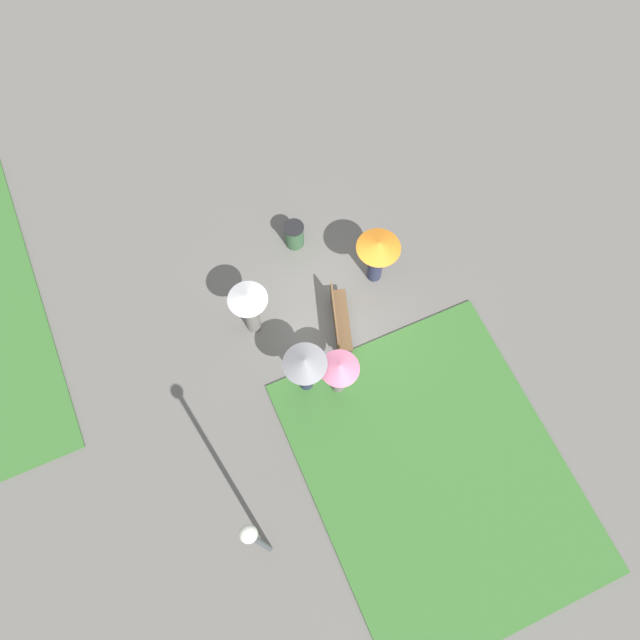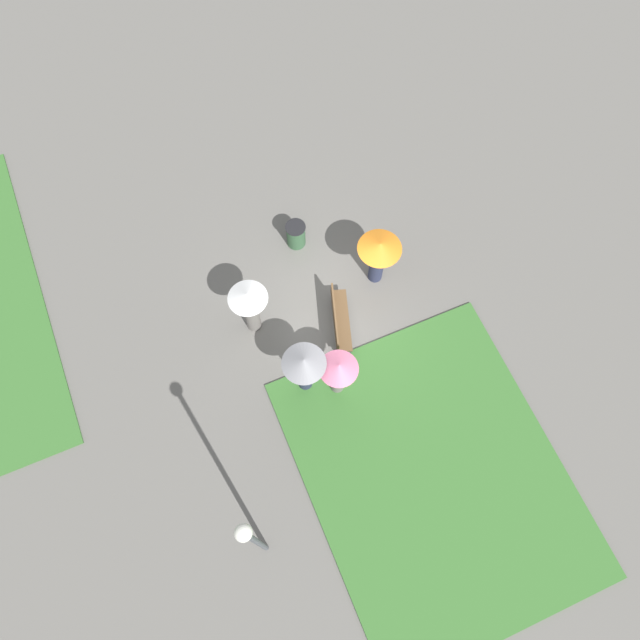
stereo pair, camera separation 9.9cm
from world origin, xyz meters
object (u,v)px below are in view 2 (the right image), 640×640
trash_bin (296,235)px  crowd_person_white (250,305)px  crowd_person_orange (379,253)px  lamp_post (253,539)px  crowd_person_pink (338,372)px  crowd_person_grey (304,367)px  park_bench (339,320)px

trash_bin → crowd_person_white: crowd_person_white is taller
crowd_person_white → crowd_person_orange: bearing=-36.0°
lamp_post → crowd_person_white: size_ratio=2.54×
crowd_person_orange → crowd_person_pink: size_ratio=1.04×
trash_bin → crowd_person_pink: size_ratio=0.48×
crowd_person_white → crowd_person_grey: crowd_person_white is taller
park_bench → crowd_person_white: crowd_person_white is taller
park_bench → lamp_post: lamp_post is taller
park_bench → crowd_person_grey: bearing=146.6°
trash_bin → crowd_person_orange: 2.66m
lamp_post → crowd_person_orange: lamp_post is taller
park_bench → crowd_person_white: size_ratio=0.93×
crowd_person_orange → crowd_person_white: bearing=90.1°
crowd_person_grey → crowd_person_orange: 3.73m
park_bench → lamp_post: 6.57m
lamp_post → trash_bin: 8.83m
crowd_person_white → park_bench: bearing=-61.3°
trash_bin → crowd_person_grey: crowd_person_grey is taller
crowd_person_grey → crowd_person_pink: bearing=-115.2°
crowd_person_white → crowd_person_orange: size_ratio=1.07×
park_bench → crowd_person_pink: bearing=173.3°
crowd_person_grey → crowd_person_orange: bearing=-50.8°
crowd_person_orange → lamp_post: bearing=134.7°
park_bench → crowd_person_orange: crowd_person_orange is taller
park_bench → crowd_person_pink: crowd_person_pink is taller
crowd_person_orange → park_bench: bearing=121.8°
park_bench → lamp_post: bearing=157.8°
crowd_person_pink → crowd_person_white: bearing=-44.3°
crowd_person_grey → crowd_person_pink: (-0.40, -0.74, -0.14)m
crowd_person_grey → park_bench: bearing=-48.0°
lamp_post → crowd_person_grey: 4.54m
lamp_post → crowd_person_white: (5.51, -1.78, -1.85)m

